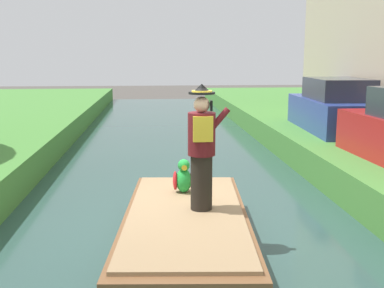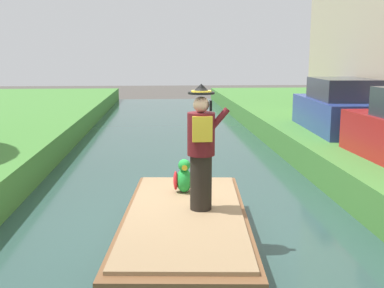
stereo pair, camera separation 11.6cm
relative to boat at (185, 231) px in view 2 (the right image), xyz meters
The scene contains 6 objects.
ground_plane 0.85m from the boat, 90.00° to the left, with size 80.00×80.00×0.00m, color #4C4742.
canal_water 0.83m from the boat, 90.00° to the left, with size 6.18×48.00×0.10m, color #2D4C47.
boat is the anchor object (origin of this frame).
person_pirate 1.26m from the boat, 21.04° to the left, with size 0.61×0.42×1.85m.
parrot_plush 1.12m from the boat, 87.93° to the left, with size 0.36×0.35×0.57m.
parked_car_blue 8.14m from the boat, 53.57° to the left, with size 1.89×4.08×1.50m.
Camera 2 is at (-0.35, -7.21, 2.95)m, focal length 43.33 mm.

